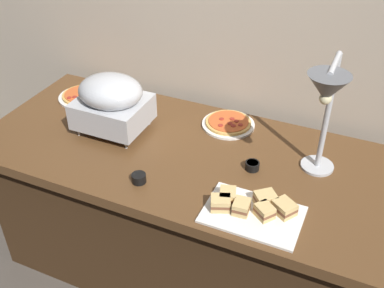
{
  "coord_description": "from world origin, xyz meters",
  "views": [
    {
      "loc": [
        0.71,
        -1.51,
        1.98
      ],
      "look_at": [
        0.04,
        0.0,
        0.81
      ],
      "focal_mm": 43.02,
      "sensor_mm": 36.0,
      "label": 1
    }
  ],
  "objects": [
    {
      "name": "heat_lamp",
      "position": [
        0.57,
        -0.03,
        1.18
      ],
      "size": [
        0.15,
        0.33,
        0.54
      ],
      "color": "#B7BABF",
      "rests_on": "buffet_table"
    },
    {
      "name": "sauce_cup_far",
      "position": [
        0.32,
        0.0,
        0.78
      ],
      "size": [
        0.06,
        0.06,
        0.04
      ],
      "color": "black",
      "rests_on": "buffet_table"
    },
    {
      "name": "back_wall",
      "position": [
        0.0,
        0.5,
        1.2
      ],
      "size": [
        4.4,
        0.04,
        2.4
      ],
      "primitive_type": "cube",
      "color": "#B7A893",
      "rests_on": "ground_plane"
    },
    {
      "name": "pizza_plate_front",
      "position": [
        -0.7,
        0.22,
        0.77
      ],
      "size": [
        0.26,
        0.26,
        0.03
      ],
      "color": "white",
      "rests_on": "buffet_table"
    },
    {
      "name": "sandwich_platter",
      "position": [
        0.4,
        -0.26,
        0.78
      ],
      "size": [
        0.37,
        0.24,
        0.06
      ],
      "color": "white",
      "rests_on": "buffet_table"
    },
    {
      "name": "buffet_table",
      "position": [
        0.0,
        0.0,
        0.39
      ],
      "size": [
        1.9,
        0.84,
        0.76
      ],
      "color": "brown",
      "rests_on": "ground_plane"
    },
    {
      "name": "chafing_dish",
      "position": [
        -0.38,
        0.02,
        0.92
      ],
      "size": [
        0.32,
        0.27,
        0.28
      ],
      "color": "#B7BABF",
      "rests_on": "buffet_table"
    },
    {
      "name": "ground_plane",
      "position": [
        0.0,
        0.0,
        0.0
      ],
      "size": [
        8.0,
        8.0,
        0.0
      ],
      "primitive_type": "plane",
      "color": "#4C443D"
    },
    {
      "name": "sauce_cup_near",
      "position": [
        -0.08,
        -0.27,
        0.78
      ],
      "size": [
        0.06,
        0.06,
        0.04
      ],
      "color": "black",
      "rests_on": "buffet_table"
    },
    {
      "name": "pizza_plate_center",
      "position": [
        0.11,
        0.28,
        0.77
      ],
      "size": [
        0.26,
        0.26,
        0.03
      ],
      "color": "white",
      "rests_on": "buffet_table"
    }
  ]
}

